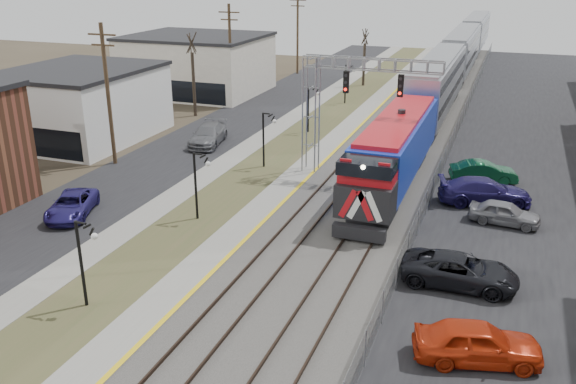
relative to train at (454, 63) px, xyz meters
The scene contains 23 objects.
street_west 32.32m from the train, 121.88° to the right, with size 7.00×120.00×0.04m, color black.
sidewalk 30.19m from the train, 114.57° to the right, with size 2.00×120.00×0.08m, color gray.
grass_median 29.08m from the train, 109.16° to the right, with size 4.00×120.00×0.06m, color #414826.
platform 28.24m from the train, 103.38° to the right, with size 2.00×120.00×0.24m, color gray.
ballast_bed 27.52m from the train, 93.14° to the right, with size 8.00×120.00×0.20m, color #595651.
parking_lot 29.42m from the train, 68.99° to the right, with size 16.00×120.00×0.04m, color black.
platform_edge 28.03m from the train, 101.62° to the right, with size 0.24×120.00×0.01m, color gold.
track_near 27.68m from the train, 97.30° to the right, with size 1.58×120.00×0.15m.
track_far 27.46m from the train, 90.00° to the right, with size 1.58×120.00×0.15m.
train is the anchor object (origin of this frame).
signal_gantry 34.71m from the train, 97.10° to the right, with size 9.00×1.07×8.15m.
lampposts 45.07m from the train, 102.17° to the right, with size 0.14×62.14×4.00m.
utility_poles 42.41m from the train, 118.18° to the right, with size 0.28×80.28×10.00m.
fence 27.55m from the train, 84.36° to the right, with size 0.04×120.00×1.60m, color gray.
buildings_west 46.43m from the train, 124.80° to the right, with size 14.00×67.00×7.00m.
bare_trees 29.64m from the train, 127.79° to the right, with size 12.30×42.30×5.95m.
car_lot_a 52.98m from the train, 82.96° to the right, with size 1.87×4.64×1.58m, color #BA2B0E.
car_lot_c 47.31m from the train, 83.54° to the right, with size 2.41×5.22×1.45m, color black.
car_lot_d 36.75m from the train, 80.97° to the right, with size 2.23×5.49×1.59m, color #1E1752.
car_lot_e 39.70m from the train, 79.81° to the right, with size 1.56×3.87×1.32m, color gray.
car_lot_f 32.83m from the train, 80.44° to the right, with size 1.51×4.33×1.43m, color #0E4628.
car_street_a 49.31m from the train, 109.61° to the right, with size 2.13×4.62×1.28m, color navy.
car_street_b 34.54m from the train, 117.36° to the right, with size 2.19×5.39×1.56m, color slate.
Camera 1 is at (11.99, -10.32, 13.95)m, focal length 38.00 mm.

